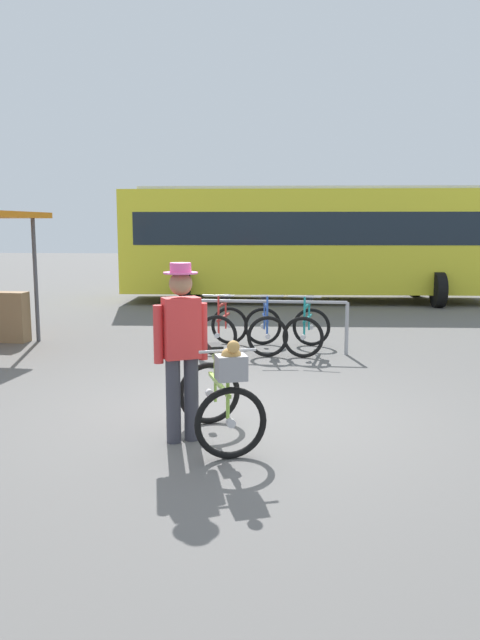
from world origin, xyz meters
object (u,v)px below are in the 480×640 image
featured_bicycle (222,395)px  person_with_featured_bike (182,345)px  racked_bike_blue (265,329)px  racked_bike_teal (307,330)px  bus_distant (309,238)px  racked_bike_red (224,328)px

featured_bicycle → person_with_featured_bike: (-0.39, 0.05, 0.46)m
racked_bike_blue → racked_bike_teal: size_ratio=0.99×
racked_bike_blue → bus_distant: 7.24m
bus_distant → racked_bike_red: bearing=-102.5°
racked_bike_blue → person_with_featured_bike: size_ratio=0.67×
racked_bike_red → bus_distant: bearing=77.5°
racked_bike_blue → featured_bicycle: (-0.20, -4.50, 0.12)m
racked_bike_red → bus_distant: bus_distant is taller
featured_bicycle → bus_distant: (1.06, 11.56, 1.25)m
racked_bike_blue → racked_bike_teal: bearing=-1.3°
person_with_featured_bike → bus_distant: 11.62m
racked_bike_red → racked_bike_blue: 0.70m
racked_bike_blue → person_with_featured_bike: bearing=-97.6°
racked_bike_red → person_with_featured_bike: bearing=-88.6°
racked_bike_red → bus_distant: 7.34m
racked_bike_teal → person_with_featured_bike: 4.65m
racked_bike_red → racked_bike_blue: (0.70, -0.02, -0.00)m
featured_bicycle → person_with_featured_bike: 0.61m
racked_bike_blue → featured_bicycle: 4.51m
racked_bike_red → racked_bike_blue: size_ratio=1.01×
featured_bicycle → person_with_featured_bike: bearing=171.9°
racked_bike_blue → racked_bike_red: bearing=178.7°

